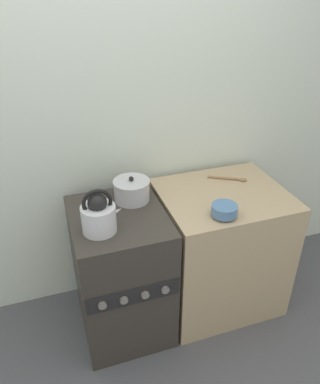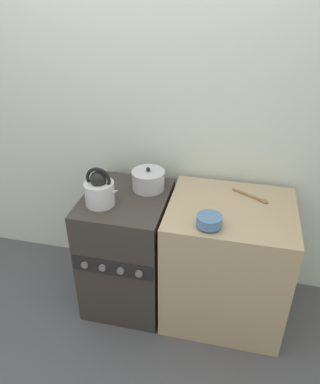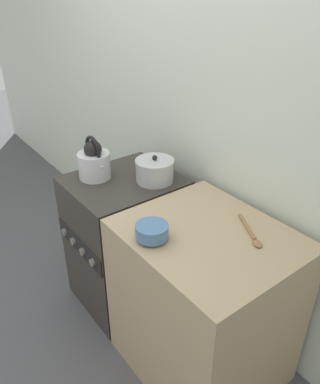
{
  "view_description": "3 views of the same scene",
  "coord_description": "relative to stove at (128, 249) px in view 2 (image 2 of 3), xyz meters",
  "views": [
    {
      "loc": [
        -0.32,
        -1.4,
        2.01
      ],
      "look_at": [
        0.25,
        0.32,
        0.94
      ],
      "focal_mm": 35.0,
      "sensor_mm": 36.0,
      "label": 1
    },
    {
      "loc": [
        0.66,
        -1.59,
        2.08
      ],
      "look_at": [
        0.22,
        0.32,
        0.9
      ],
      "focal_mm": 35.0,
      "sensor_mm": 36.0,
      "label": 2
    },
    {
      "loc": [
        1.61,
        -0.65,
        1.81
      ],
      "look_at": [
        0.3,
        0.33,
        0.89
      ],
      "focal_mm": 35.0,
      "sensor_mm": 36.0,
      "label": 3
    }
  ],
  "objects": [
    {
      "name": "stove",
      "position": [
        0.0,
        0.0,
        0.0
      ],
      "size": [
        0.53,
        0.63,
        0.85
      ],
      "color": "#332D28",
      "rests_on": "ground_plane"
    },
    {
      "name": "ground_plane",
      "position": [
        0.0,
        -0.3,
        -0.42
      ],
      "size": [
        12.0,
        12.0,
        0.0
      ],
      "primitive_type": "plane",
      "color": "#4C4C51"
    },
    {
      "name": "cooking_pot",
      "position": [
        0.12,
        0.13,
        0.49
      ],
      "size": [
        0.21,
        0.21,
        0.15
      ],
      "color": "#B2B2B7",
      "rests_on": "stove"
    },
    {
      "name": "counter",
      "position": [
        0.67,
        0.02,
        0.0
      ],
      "size": [
        0.76,
        0.65,
        0.85
      ],
      "color": "tan",
      "rests_on": "ground_plane"
    },
    {
      "name": "wooden_spoon",
      "position": [
        0.78,
        0.16,
        0.43
      ],
      "size": [
        0.23,
        0.14,
        0.02
      ],
      "color": "olive",
      "rests_on": "counter"
    },
    {
      "name": "wall_back",
      "position": [
        0.0,
        0.42,
        0.83
      ],
      "size": [
        7.0,
        0.06,
        2.5
      ],
      "color": "silver",
      "rests_on": "ground_plane"
    },
    {
      "name": "kettle",
      "position": [
        -0.12,
        -0.11,
        0.52
      ],
      "size": [
        0.22,
        0.18,
        0.25
      ],
      "color": "silver",
      "rests_on": "stove"
    },
    {
      "name": "enamel_bowl",
      "position": [
        0.55,
        -0.2,
        0.47
      ],
      "size": [
        0.14,
        0.14,
        0.07
      ],
      "color": "#4C729E",
      "rests_on": "counter"
    }
  ]
}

